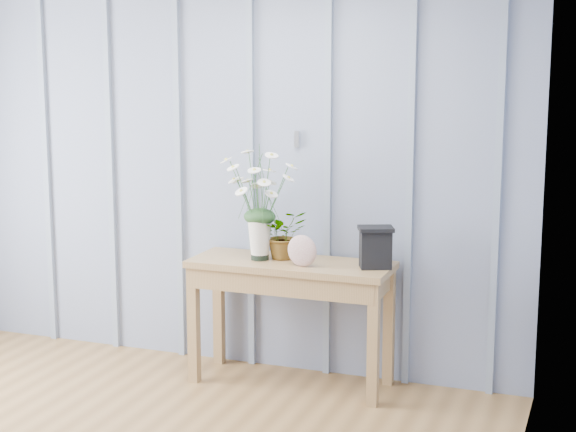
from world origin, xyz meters
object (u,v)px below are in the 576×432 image
at_px(sideboard, 291,280).
at_px(carved_box, 376,247).
at_px(daisy_vase, 260,190).
at_px(felt_disc_vessel, 302,251).

bearing_deg(sideboard, carved_box, 1.48).
bearing_deg(daisy_vase, carved_box, 2.58).
height_order(daisy_vase, carved_box, daisy_vase).
height_order(sideboard, carved_box, carved_box).
xyz_separation_m(felt_disc_vessel, carved_box, (0.40, 0.11, 0.03)).
bearing_deg(carved_box, daisy_vase, -177.42).
bearing_deg(daisy_vase, felt_disc_vessel, -15.67).
xyz_separation_m(daisy_vase, carved_box, (0.70, 0.03, -0.30)).
bearing_deg(felt_disc_vessel, carved_box, 22.72).
bearing_deg(carved_box, sideboard, -178.52).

